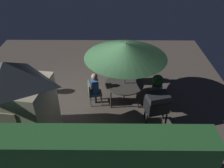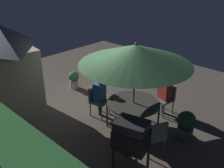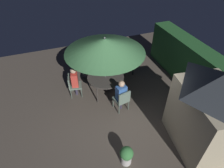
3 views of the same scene
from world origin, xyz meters
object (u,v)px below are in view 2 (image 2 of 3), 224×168
object	(u,v)px
chair_toward_hedge	(155,135)
person_in_blue	(100,91)
chair_near_shed	(166,97)
chair_far_side	(97,98)
potted_plant_by_grill	(74,79)
patio_table	(133,104)
person_in_red	(165,89)
patio_umbrella	(135,54)
garden_shed	(5,69)
potted_plant_by_shed	(186,125)
bbq_grill	(131,136)

from	to	relation	value
chair_toward_hedge	person_in_blue	size ratio (longest dim) A/B	0.71
chair_near_shed	chair_far_side	world-z (taller)	same
potted_plant_by_grill	person_in_blue	distance (m)	2.13
patio_table	person_in_red	size ratio (longest dim) A/B	1.12
patio_umbrella	chair_near_shed	bearing A→B (deg)	-100.65
garden_shed	chair_toward_hedge	world-z (taller)	garden_shed
chair_near_shed	person_in_blue	distance (m)	1.96
potted_plant_by_shed	potted_plant_by_grill	xyz separation A→B (m)	(4.37, 0.05, -0.07)
chair_toward_hedge	person_in_blue	distance (m)	2.18
potted_plant_by_shed	potted_plant_by_grill	bearing A→B (deg)	0.59
patio_umbrella	person_in_blue	size ratio (longest dim) A/B	2.23
patio_table	patio_umbrella	distance (m)	1.38
patio_table	chair_far_side	world-z (taller)	chair_far_side
bbq_grill	person_in_blue	distance (m)	2.31
patio_table	potted_plant_by_grill	world-z (taller)	patio_table
patio_table	patio_umbrella	world-z (taller)	patio_umbrella
person_in_blue	potted_plant_by_grill	bearing A→B (deg)	-17.68
garden_shed	patio_umbrella	size ratio (longest dim) A/B	0.94
chair_toward_hedge	potted_plant_by_grill	xyz separation A→B (m)	(4.13, -0.96, -0.18)
chair_far_side	bbq_grill	bearing A→B (deg)	153.58
bbq_grill	potted_plant_by_grill	size ratio (longest dim) A/B	1.90
potted_plant_by_shed	person_in_red	distance (m)	1.34
patio_umbrella	chair_toward_hedge	world-z (taller)	patio_umbrella
potted_plant_by_grill	person_in_red	distance (m)	3.38
potted_plant_by_shed	chair_far_side	bearing A→B (deg)	15.75
bbq_grill	garden_shed	bearing A→B (deg)	8.16
chair_far_side	chair_toward_hedge	bearing A→B (deg)	172.09
patio_umbrella	person_in_red	world-z (taller)	patio_umbrella
patio_umbrella	bbq_grill	bearing A→B (deg)	127.29
patio_umbrella	potted_plant_by_shed	distance (m)	2.16
garden_shed	chair_near_shed	size ratio (longest dim) A/B	2.94
potted_plant_by_grill	patio_table	bearing A→B (deg)	172.07
potted_plant_by_grill	person_in_red	world-z (taller)	person_in_red
chair_far_side	chair_near_shed	bearing A→B (deg)	-133.47
chair_far_side	person_in_red	distance (m)	1.96
chair_far_side	person_in_red	size ratio (longest dim) A/B	0.71
patio_table	person_in_blue	bearing A→B (deg)	10.98
person_in_blue	person_in_red	bearing A→B (deg)	-133.37
garden_shed	person_in_blue	distance (m)	2.75
garden_shed	chair_toward_hedge	distance (m)	4.53
garden_shed	chair_near_shed	bearing A→B (deg)	-137.56
potted_plant_by_shed	person_in_blue	distance (m)	2.50
chair_far_side	person_in_red	bearing A→B (deg)	-134.84
bbq_grill	potted_plant_by_shed	xyz separation A→B (m)	(-0.33, -1.75, -0.43)
chair_toward_hedge	bbq_grill	bearing A→B (deg)	82.56
chair_near_shed	person_in_red	distance (m)	0.28
chair_near_shed	chair_far_side	size ratio (longest dim) A/B	1.00
patio_umbrella	chair_near_shed	world-z (taller)	patio_umbrella
potted_plant_by_grill	chair_toward_hedge	bearing A→B (deg)	166.92
person_in_red	bbq_grill	bearing A→B (deg)	107.30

